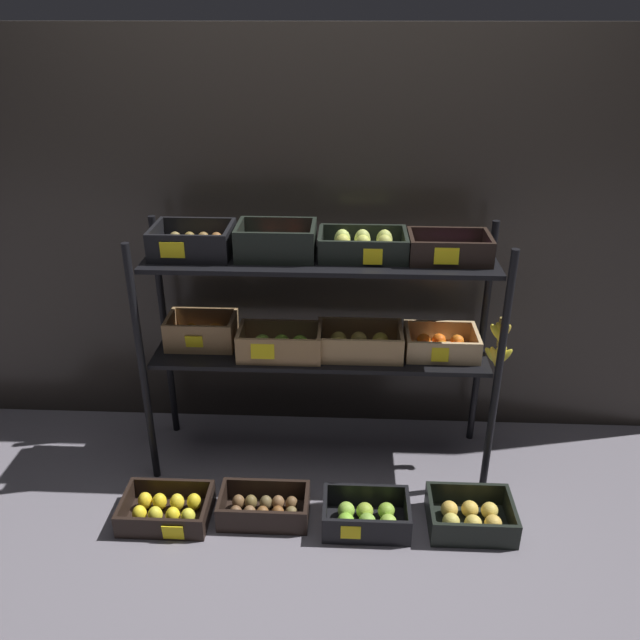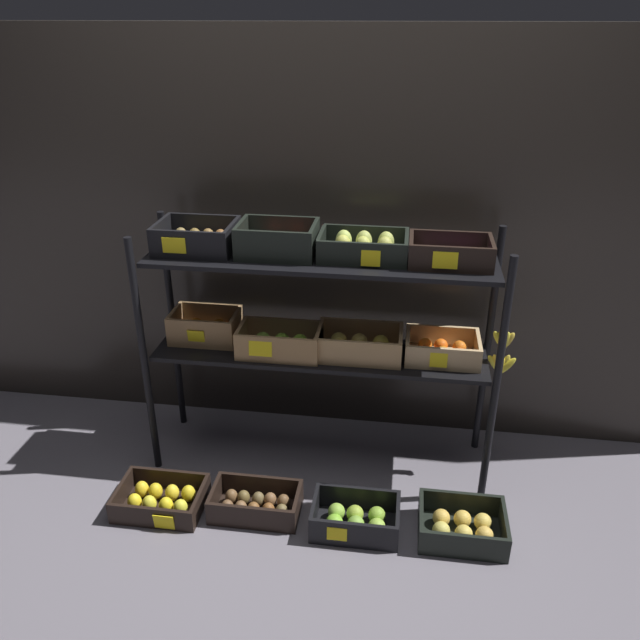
{
  "view_description": "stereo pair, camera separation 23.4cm",
  "coord_description": "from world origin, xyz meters",
  "px_view_note": "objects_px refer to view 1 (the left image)",
  "views": [
    {
      "loc": [
        0.12,
        -2.48,
        1.93
      ],
      "look_at": [
        0.0,
        0.0,
        0.73
      ],
      "focal_mm": 35.83,
      "sensor_mm": 36.0,
      "label": 1
    },
    {
      "loc": [
        0.35,
        -2.46,
        1.93
      ],
      "look_at": [
        0.0,
        0.0,
        0.73
      ],
      "focal_mm": 35.83,
      "sensor_mm": 36.0,
      "label": 2
    }
  ],
  "objects_px": {
    "crate_ground_lemon": "(167,510)",
    "crate_ground_apple_green": "(366,516)",
    "crate_ground_kiwi": "(264,508)",
    "crate_ground_apple_gold": "(471,517)",
    "display_rack": "(318,304)"
  },
  "relations": [
    {
      "from": "crate_ground_lemon",
      "to": "crate_ground_apple_green",
      "type": "xyz_separation_m",
      "value": [
        0.84,
        -0.0,
        0.0
      ]
    },
    {
      "from": "crate_ground_lemon",
      "to": "crate_ground_kiwi",
      "type": "bearing_deg",
      "value": 3.99
    },
    {
      "from": "crate_ground_apple_green",
      "to": "crate_ground_lemon",
      "type": "bearing_deg",
      "value": 179.69
    },
    {
      "from": "crate_ground_apple_gold",
      "to": "crate_ground_apple_green",
      "type": "bearing_deg",
      "value": -177.34
    },
    {
      "from": "crate_ground_apple_green",
      "to": "crate_ground_kiwi",
      "type": "bearing_deg",
      "value": 175.59
    },
    {
      "from": "display_rack",
      "to": "crate_ground_lemon",
      "type": "relative_size",
      "value": 4.4
    },
    {
      "from": "crate_ground_kiwi",
      "to": "crate_ground_apple_gold",
      "type": "distance_m",
      "value": 0.86
    },
    {
      "from": "crate_ground_apple_green",
      "to": "crate_ground_apple_gold",
      "type": "height_order",
      "value": "crate_ground_apple_green"
    },
    {
      "from": "crate_ground_lemon",
      "to": "crate_ground_kiwi",
      "type": "height_order",
      "value": "crate_ground_kiwi"
    },
    {
      "from": "display_rack",
      "to": "crate_ground_apple_gold",
      "type": "distance_m",
      "value": 1.09
    },
    {
      "from": "display_rack",
      "to": "crate_ground_apple_gold",
      "type": "height_order",
      "value": "display_rack"
    },
    {
      "from": "display_rack",
      "to": "crate_ground_lemon",
      "type": "distance_m",
      "value": 1.08
    },
    {
      "from": "display_rack",
      "to": "crate_ground_apple_gold",
      "type": "relative_size",
      "value": 4.63
    },
    {
      "from": "crate_ground_lemon",
      "to": "crate_ground_kiwi",
      "type": "distance_m",
      "value": 0.41
    },
    {
      "from": "display_rack",
      "to": "crate_ground_kiwi",
      "type": "bearing_deg",
      "value": -115.69
    }
  ]
}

